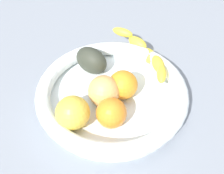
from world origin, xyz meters
TOP-DOWN VIEW (x-y plane):
  - kitchen_counter at (0.00, 0.00)cm, footprint 120.00×120.00cm
  - fruit_bowl at (0.00, 0.00)cm, footprint 33.77×33.77cm
  - banana_draped_left at (14.17, 2.41)cm, footprint 10.60×22.78cm
  - orange_front at (-5.23, -5.21)cm, footprint 6.29×6.29cm
  - orange_mid_left at (2.01, -1.38)cm, footprint 6.50×6.50cm
  - avocado_dark at (2.84, 10.07)cm, footprint 6.58×9.13cm
  - apple_yellow at (-10.90, 0.43)cm, footprint 7.02×7.02cm
  - peach_blush at (-2.41, 0.30)cm, footprint 6.91×6.91cm

SIDE VIEW (x-z plane):
  - kitchen_counter at x=0.00cm, z-range 0.00..3.00cm
  - fruit_bowl at x=0.00cm, z-range 3.08..8.03cm
  - avocado_dark at x=2.84cm, z-range 4.09..10.64cm
  - banana_draped_left at x=14.17cm, z-range 4.85..10.21cm
  - orange_front at x=-5.23cm, z-range 4.62..10.91cm
  - orange_mid_left at x=2.01cm, z-range 4.62..11.12cm
  - peach_blush at x=-2.41cm, z-range 4.62..11.53cm
  - apple_yellow at x=-10.90cm, z-range 4.62..11.64cm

